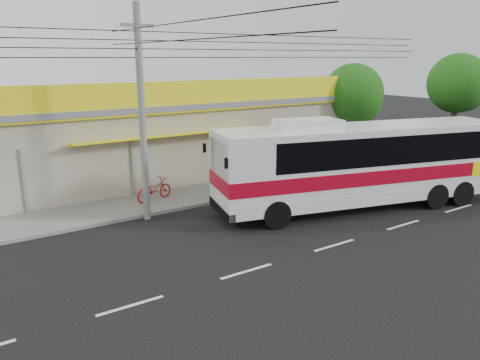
{
  "coord_description": "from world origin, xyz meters",
  "views": [
    {
      "loc": [
        -11.99,
        -14.18,
        6.86
      ],
      "look_at": [
        -1.28,
        2.0,
        1.74
      ],
      "focal_mm": 35.0,
      "sensor_mm": 36.0,
      "label": 1
    }
  ],
  "objects_px": {
    "motorbike_red": "(154,189)",
    "utility_pole": "(138,43)",
    "white_car": "(451,162)",
    "coach_bus": "(367,160)",
    "tree_near": "(355,96)",
    "tree_far": "(459,85)"
  },
  "relations": [
    {
      "from": "motorbike_red",
      "to": "utility_pole",
      "type": "xyz_separation_m",
      "value": [
        -1.19,
        -1.96,
        6.72
      ]
    },
    {
      "from": "tree_near",
      "to": "coach_bus",
      "type": "bearing_deg",
      "value": -133.2
    },
    {
      "from": "utility_pole",
      "to": "tree_near",
      "type": "xyz_separation_m",
      "value": [
        16.1,
        3.31,
        -3.0
      ]
    },
    {
      "from": "motorbike_red",
      "to": "white_car",
      "type": "height_order",
      "value": "motorbike_red"
    },
    {
      "from": "coach_bus",
      "to": "white_car",
      "type": "distance_m",
      "value": 10.17
    },
    {
      "from": "coach_bus",
      "to": "utility_pole",
      "type": "bearing_deg",
      "value": 170.78
    },
    {
      "from": "white_car",
      "to": "motorbike_red",
      "type": "bearing_deg",
      "value": 78.18
    },
    {
      "from": "white_car",
      "to": "tree_near",
      "type": "bearing_deg",
      "value": 29.52
    },
    {
      "from": "tree_near",
      "to": "utility_pole",
      "type": "bearing_deg",
      "value": -168.4
    },
    {
      "from": "motorbike_red",
      "to": "white_car",
      "type": "bearing_deg",
      "value": -118.46
    },
    {
      "from": "tree_far",
      "to": "white_car",
      "type": "bearing_deg",
      "value": -147.99
    },
    {
      "from": "utility_pole",
      "to": "tree_far",
      "type": "relative_size",
      "value": 4.75
    },
    {
      "from": "white_car",
      "to": "utility_pole",
      "type": "relative_size",
      "value": 0.12
    },
    {
      "from": "coach_bus",
      "to": "motorbike_red",
      "type": "bearing_deg",
      "value": 157.63
    },
    {
      "from": "coach_bus",
      "to": "tree_far",
      "type": "distance_m",
      "value": 17.43
    },
    {
      "from": "tree_near",
      "to": "tree_far",
      "type": "distance_m",
      "value": 9.42
    },
    {
      "from": "tree_far",
      "to": "tree_near",
      "type": "bearing_deg",
      "value": 171.05
    },
    {
      "from": "motorbike_red",
      "to": "utility_pole",
      "type": "bearing_deg",
      "value": 133.24
    },
    {
      "from": "white_car",
      "to": "tree_far",
      "type": "xyz_separation_m",
      "value": [
        6.36,
        3.97,
        4.25
      ]
    },
    {
      "from": "utility_pole",
      "to": "tree_near",
      "type": "relative_size",
      "value": 5.24
    },
    {
      "from": "tree_far",
      "to": "utility_pole",
      "type": "bearing_deg",
      "value": -175.85
    },
    {
      "from": "coach_bus",
      "to": "utility_pole",
      "type": "height_order",
      "value": "utility_pole"
    }
  ]
}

